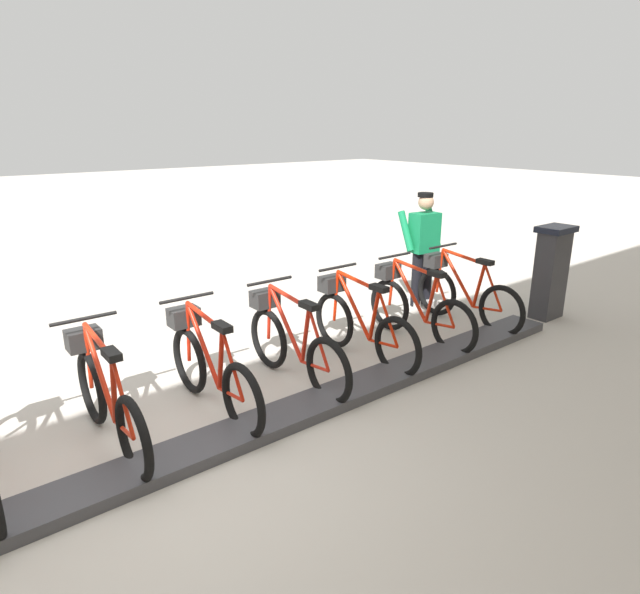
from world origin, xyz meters
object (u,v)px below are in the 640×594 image
Objects in this scene: payment_kiosk at (551,271)px; bike_docked_4 at (210,367)px; bike_docked_0 at (463,293)px; bike_docked_5 at (107,397)px; bike_docked_1 at (416,307)px; bike_docked_3 at (292,343)px; bike_docked_2 at (359,323)px; worker_near_rack at (423,246)px.

payment_kiosk is 4.92m from bike_docked_4.
bike_docked_0 is 4.68m from bike_docked_5.
bike_docked_1 is 1.87m from bike_docked_3.
bike_docked_3 is (0.57, 3.94, -0.24)m from payment_kiosk.
bike_docked_2 is at bearing 90.00° from bike_docked_0.
payment_kiosk reaches higher than bike_docked_2.
payment_kiosk is 0.74× the size of bike_docked_3.
bike_docked_2 is 1.00× the size of bike_docked_5.
worker_near_rack is (0.86, -3.89, 0.48)m from bike_docked_4.
bike_docked_4 is (0.00, 2.81, 0.00)m from bike_docked_1.
bike_docked_4 and bike_docked_5 have the same top height.
bike_docked_4 is at bearing 90.00° from bike_docked_1.
bike_docked_1 and bike_docked_2 have the same top height.
payment_kiosk is 3.07m from bike_docked_2.
bike_docked_1 is 2.81m from bike_docked_4.
worker_near_rack reaches higher than bike_docked_2.
bike_docked_4 is at bearing 102.52° from worker_near_rack.
bike_docked_2 is (0.00, 1.87, 0.00)m from bike_docked_0.
bike_docked_0 is 1.00m from worker_near_rack.
bike_docked_2 is at bearing 79.23° from payment_kiosk.
bike_docked_5 is at bearing 100.15° from worker_near_rack.
bike_docked_2 is at bearing 90.00° from bike_docked_1.
payment_kiosk is at bearing -100.77° from bike_docked_2.
bike_docked_0 is 1.87m from bike_docked_2.
worker_near_rack is (0.86, -1.09, 0.48)m from bike_docked_1.
bike_docked_3 is at bearing 90.00° from bike_docked_0.
worker_near_rack is at bearing -79.85° from bike_docked_5.
bike_docked_0 is at bearing -90.00° from bike_docked_2.
bike_docked_3 and bike_docked_4 have the same top height.
bike_docked_1 is at bearing -90.00° from bike_docked_4.
payment_kiosk reaches higher than bike_docked_4.
bike_docked_4 is 1.04× the size of worker_near_rack.
bike_docked_5 is at bearing 90.00° from bike_docked_1.
bike_docked_1 is at bearing -90.00° from bike_docked_2.
payment_kiosk is 0.74× the size of bike_docked_0.
bike_docked_4 is (0.00, 0.94, 0.00)m from bike_docked_3.
bike_docked_0 and bike_docked_3 have the same top height.
bike_docked_0 and bike_docked_1 have the same top height.
bike_docked_3 is 1.87m from bike_docked_5.
bike_docked_3 is 1.00× the size of bike_docked_4.
payment_kiosk reaches higher than bike_docked_3.
payment_kiosk reaches higher than bike_docked_5.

